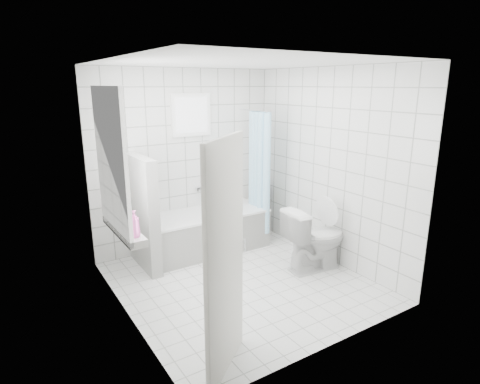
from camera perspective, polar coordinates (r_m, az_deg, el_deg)
ground at (r=5.09m, az=0.14°, el=-12.71°), size 3.00×3.00×0.00m
ceiling at (r=4.51m, az=0.17°, el=17.96°), size 3.00×3.00×0.00m
wall_back at (r=5.92m, az=-7.74°, el=4.50°), size 2.80×0.02×2.60m
wall_front at (r=3.51m, az=13.53°, el=-3.15°), size 2.80×0.02×2.60m
wall_left at (r=4.07m, az=-16.66°, el=-0.85°), size 0.02×3.00×2.60m
wall_right at (r=5.50m, az=12.55°, el=3.46°), size 0.02×3.00×2.60m
window_left at (r=4.30m, az=-17.52°, el=4.02°), size 0.01×0.90×1.40m
window_back at (r=5.84m, az=-6.87°, el=10.82°), size 0.50×0.01×0.50m
window_sill at (r=4.50m, az=-16.22°, el=-5.18°), size 0.18×1.02×0.08m
door at (r=3.27m, az=-2.13°, el=-9.77°), size 0.64×0.54×2.00m
bathtub at (r=5.92m, az=-4.77°, el=-5.58°), size 1.77×0.77×0.58m
partition_wall at (r=5.37m, az=-13.64°, el=-2.95°), size 0.15×0.85×1.50m
tiled_ledge at (r=6.68m, az=2.69°, el=-3.25°), size 0.40×0.24×0.55m
toilet at (r=5.36m, az=10.67°, el=-6.51°), size 0.87×0.55×0.85m
curtain_rod at (r=5.96m, az=2.17°, el=11.47°), size 0.02×0.80×0.02m
shower_curtain at (r=5.98m, az=2.79°, el=2.76°), size 0.14×0.48×1.78m
tub_faucet at (r=6.08m, az=-5.53°, el=0.49°), size 0.18×0.06×0.06m
sill_bottles at (r=4.38m, az=-15.92°, el=-3.66°), size 0.21×0.76×0.27m
ledge_bottles at (r=6.55m, az=2.90°, el=-0.01°), size 0.18×0.18×0.25m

